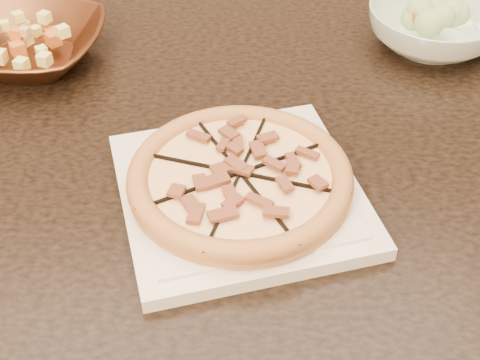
{
  "coord_description": "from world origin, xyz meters",
  "views": [
    {
      "loc": [
        -0.11,
        -0.89,
        1.29
      ],
      "look_at": [
        -0.06,
        -0.32,
        0.78
      ],
      "focal_mm": 50.0,
      "sensor_mm": 36.0,
      "label": 1
    }
  ],
  "objects_px": {
    "dining_table": "(167,175)",
    "bronze_bowl": "(27,45)",
    "plate": "(240,192)",
    "pizza": "(240,177)",
    "salad_bowl": "(434,27)"
  },
  "relations": [
    {
      "from": "dining_table",
      "to": "salad_bowl",
      "type": "height_order",
      "value": "salad_bowl"
    },
    {
      "from": "salad_bowl",
      "to": "dining_table",
      "type": "bearing_deg",
      "value": -158.45
    },
    {
      "from": "pizza",
      "to": "salad_bowl",
      "type": "height_order",
      "value": "salad_bowl"
    },
    {
      "from": "dining_table",
      "to": "bronze_bowl",
      "type": "xyz_separation_m",
      "value": [
        -0.2,
        0.17,
        0.12
      ]
    },
    {
      "from": "dining_table",
      "to": "pizza",
      "type": "height_order",
      "value": "pizza"
    },
    {
      "from": "plate",
      "to": "bronze_bowl",
      "type": "relative_size",
      "value": 1.39
    },
    {
      "from": "pizza",
      "to": "bronze_bowl",
      "type": "height_order",
      "value": "bronze_bowl"
    },
    {
      "from": "dining_table",
      "to": "plate",
      "type": "xyz_separation_m",
      "value": [
        0.09,
        -0.16,
        0.11
      ]
    },
    {
      "from": "dining_table",
      "to": "bronze_bowl",
      "type": "relative_size",
      "value": 6.72
    },
    {
      "from": "plate",
      "to": "bronze_bowl",
      "type": "xyz_separation_m",
      "value": [
        -0.29,
        0.33,
        0.02
      ]
    },
    {
      "from": "dining_table",
      "to": "plate",
      "type": "relative_size",
      "value": 4.84
    },
    {
      "from": "salad_bowl",
      "to": "plate",
      "type": "bearing_deg",
      "value": -135.13
    },
    {
      "from": "bronze_bowl",
      "to": "salad_bowl",
      "type": "distance_m",
      "value": 0.62
    },
    {
      "from": "dining_table",
      "to": "plate",
      "type": "height_order",
      "value": "plate"
    },
    {
      "from": "plate",
      "to": "bronze_bowl",
      "type": "bearing_deg",
      "value": 131.63
    }
  ]
}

